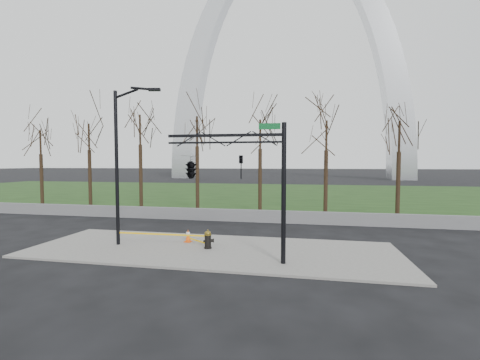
% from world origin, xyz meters
% --- Properties ---
extents(ground, '(500.00, 500.00, 0.00)m').
position_xyz_m(ground, '(0.00, 0.00, 0.00)').
color(ground, black).
rests_on(ground, ground).
extents(sidewalk, '(18.00, 6.00, 0.10)m').
position_xyz_m(sidewalk, '(0.00, 0.00, 0.05)').
color(sidewalk, slate).
rests_on(sidewalk, ground).
extents(grass_strip, '(120.00, 40.00, 0.06)m').
position_xyz_m(grass_strip, '(0.00, 30.00, 0.03)').
color(grass_strip, '#1A3312').
rests_on(grass_strip, ground).
extents(guardrail, '(60.00, 0.30, 0.90)m').
position_xyz_m(guardrail, '(0.00, 8.00, 0.45)').
color(guardrail, '#59595B').
rests_on(guardrail, ground).
extents(gateway_arch, '(66.00, 6.00, 65.00)m').
position_xyz_m(gateway_arch, '(0.00, 75.00, 32.50)').
color(gateway_arch, silver).
rests_on(gateway_arch, ground).
extents(tree_row, '(36.73, 4.00, 9.33)m').
position_xyz_m(tree_row, '(-4.64, 12.00, 4.67)').
color(tree_row, black).
rests_on(tree_row, ground).
extents(fire_hydrant, '(0.59, 0.38, 0.94)m').
position_xyz_m(fire_hydrant, '(-0.17, 0.05, 0.53)').
color(fire_hydrant, black).
rests_on(fire_hydrant, sidewalk).
extents(traffic_cone, '(0.39, 0.39, 0.68)m').
position_xyz_m(traffic_cone, '(-1.60, 1.08, 0.44)').
color(traffic_cone, '#F6520C').
rests_on(traffic_cone, sidewalk).
extents(street_light, '(2.37, 0.62, 8.21)m').
position_xyz_m(street_light, '(-4.77, -0.05, 4.69)').
color(street_light, black).
rests_on(street_light, ground).
extents(traffic_signal_mast, '(5.10, 2.50, 6.00)m').
position_xyz_m(traffic_signal_mast, '(0.39, -1.74, 4.15)').
color(traffic_signal_mast, black).
rests_on(traffic_signal_mast, ground).
extents(caution_tape, '(4.82, 1.17, 0.47)m').
position_xyz_m(caution_tape, '(-2.13, 0.13, 0.61)').
color(caution_tape, yellow).
rests_on(caution_tape, ground).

